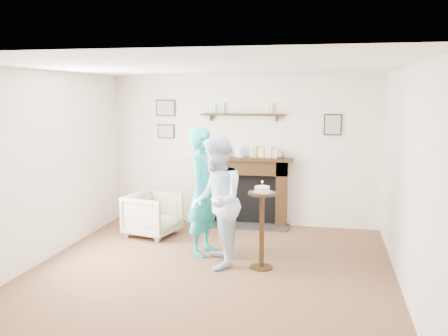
{
  "coord_description": "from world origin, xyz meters",
  "views": [
    {
      "loc": [
        1.4,
        -5.69,
        2.2
      ],
      "look_at": [
        0.0,
        0.9,
        1.19
      ],
      "focal_mm": 40.0,
      "sensor_mm": 36.0,
      "label": 1
    }
  ],
  "objects_px": {
    "man": "(217,265)",
    "woman": "(204,253)",
    "pedestal_table": "(262,215)",
    "armchair": "(153,235)"
  },
  "relations": [
    {
      "from": "man",
      "to": "woman",
      "type": "height_order",
      "value": "woman"
    },
    {
      "from": "man",
      "to": "woman",
      "type": "distance_m",
      "value": 0.52
    },
    {
      "from": "man",
      "to": "pedestal_table",
      "type": "relative_size",
      "value": 1.49
    },
    {
      "from": "woman",
      "to": "pedestal_table",
      "type": "distance_m",
      "value": 1.17
    },
    {
      "from": "armchair",
      "to": "man",
      "type": "bearing_deg",
      "value": -118.0
    },
    {
      "from": "armchair",
      "to": "man",
      "type": "distance_m",
      "value": 1.7
    },
    {
      "from": "man",
      "to": "woman",
      "type": "relative_size",
      "value": 0.96
    },
    {
      "from": "man",
      "to": "woman",
      "type": "xyz_separation_m",
      "value": [
        -0.27,
        0.44,
        0.0
      ]
    },
    {
      "from": "man",
      "to": "pedestal_table",
      "type": "xyz_separation_m",
      "value": [
        0.58,
        0.03,
        0.69
      ]
    },
    {
      "from": "woman",
      "to": "pedestal_table",
      "type": "xyz_separation_m",
      "value": [
        0.85,
        -0.42,
        0.69
      ]
    }
  ]
}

